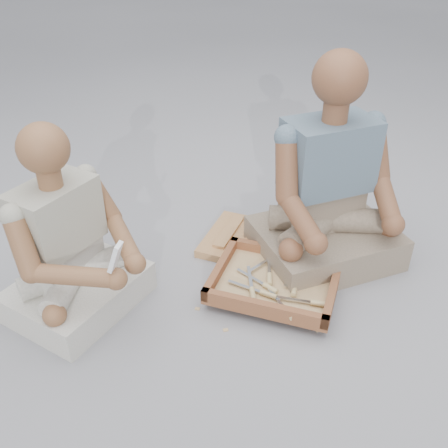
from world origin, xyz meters
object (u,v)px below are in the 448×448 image
at_px(companion, 328,197).
at_px(craftsman, 70,252).
at_px(tool_tray, 275,282).
at_px(carved_panel, 266,245).

bearing_deg(companion, craftsman, -3.62).
height_order(tool_tray, companion, companion).
bearing_deg(craftsman, tool_tray, 125.78).
height_order(carved_panel, tool_tray, tool_tray).
height_order(carved_panel, craftsman, craftsman).
xyz_separation_m(carved_panel, companion, (0.26, 0.06, 0.30)).
distance_m(tool_tray, companion, 0.45).
distance_m(carved_panel, craftsman, 0.93).
relative_size(carved_panel, craftsman, 0.74).
xyz_separation_m(carved_panel, tool_tray, (0.15, -0.30, 0.04)).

